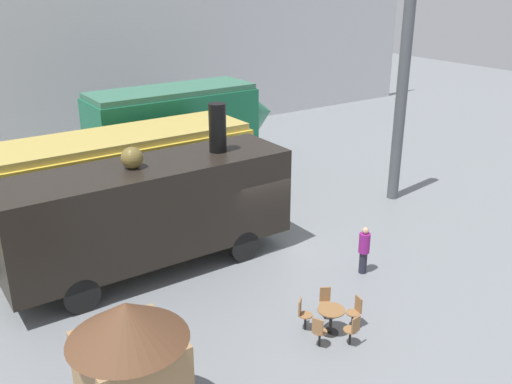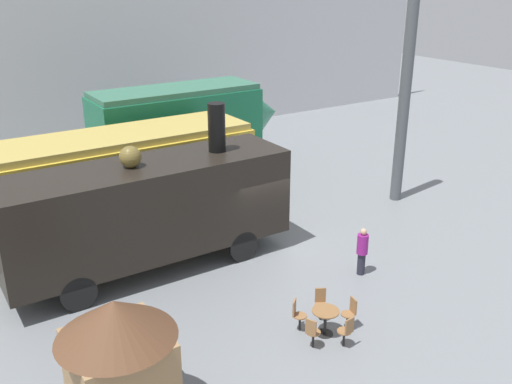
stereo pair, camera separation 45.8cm
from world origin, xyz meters
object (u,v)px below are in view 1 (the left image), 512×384
object	(u,v)px
steam_locomotive	(151,208)
ticket_kiosk	(131,362)
cafe_chair_0	(353,329)
visitor_person	(364,249)
passenger_coach_vintage	(103,175)
streamlined_locomotive	(186,123)
cafe_table_near	(331,316)

from	to	relation	value
steam_locomotive	ticket_kiosk	bearing A→B (deg)	-118.03
steam_locomotive	cafe_chair_0	distance (m)	6.98
cafe_chair_0	visitor_person	distance (m)	3.82
passenger_coach_vintage	visitor_person	world-z (taller)	passenger_coach_vintage
streamlined_locomotive	ticket_kiosk	world-z (taller)	streamlined_locomotive
passenger_coach_vintage	visitor_person	distance (m)	9.21
streamlined_locomotive	cafe_table_near	distance (m)	13.52
ticket_kiosk	steam_locomotive	bearing A→B (deg)	61.97
steam_locomotive	cafe_table_near	world-z (taller)	steam_locomotive
streamlined_locomotive	steam_locomotive	size ratio (longest dim) A/B	1.02
cafe_table_near	ticket_kiosk	xyz separation A→B (m)	(-5.45, -0.31, 1.16)
cafe_chair_0	ticket_kiosk	world-z (taller)	ticket_kiosk
visitor_person	ticket_kiosk	xyz separation A→B (m)	(-8.37, -2.13, 0.85)
streamlined_locomotive	visitor_person	bearing A→B (deg)	-89.74
passenger_coach_vintage	visitor_person	xyz separation A→B (m)	(5.34, -7.39, -1.28)
cafe_chair_0	ticket_kiosk	xyz separation A→B (m)	(-5.53, 0.41, 1.16)
visitor_person	ticket_kiosk	world-z (taller)	ticket_kiosk
passenger_coach_vintage	visitor_person	bearing A→B (deg)	-54.14
steam_locomotive	visitor_person	bearing A→B (deg)	-36.55
ticket_kiosk	cafe_table_near	bearing A→B (deg)	3.24
cafe_table_near	visitor_person	distance (m)	3.46
cafe_chair_0	ticket_kiosk	bearing A→B (deg)	79.47
streamlined_locomotive	cafe_chair_0	xyz separation A→B (m)	(-2.79, -13.80, -1.86)
streamlined_locomotive	steam_locomotive	distance (m)	9.02
passenger_coach_vintage	cafe_chair_0	world-z (taller)	passenger_coach_vintage
ticket_kiosk	passenger_coach_vintage	bearing A→B (deg)	72.39
cafe_table_near	ticket_kiosk	world-z (taller)	ticket_kiosk
cafe_table_near	visitor_person	world-z (taller)	visitor_person
passenger_coach_vintage	ticket_kiosk	world-z (taller)	passenger_coach_vintage
visitor_person	ticket_kiosk	bearing A→B (deg)	-165.70
cafe_chair_0	streamlined_locomotive	bearing A→B (deg)	-17.71
passenger_coach_vintage	cafe_table_near	xyz separation A→B (m)	(2.43, -9.22, -1.59)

